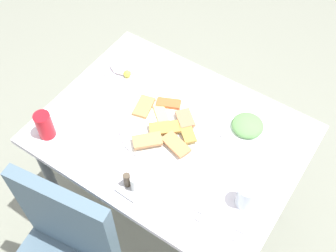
# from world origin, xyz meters

# --- Properties ---
(ground_plane) EXTENTS (6.00, 6.00, 0.00)m
(ground_plane) POSITION_xyz_m (0.00, 0.00, 0.00)
(ground_plane) COLOR gray
(dining_table) EXTENTS (1.04, 0.78, 0.75)m
(dining_table) POSITION_xyz_m (0.00, 0.00, 0.65)
(dining_table) COLOR white
(dining_table) RESTS_ON ground_plane
(pide_platter) EXTENTS (0.35, 0.35, 0.04)m
(pide_platter) POSITION_xyz_m (0.04, -0.00, 0.76)
(pide_platter) COLOR white
(pide_platter) RESTS_ON dining_table
(salad_plate_greens) EXTENTS (0.23, 0.23, 0.05)m
(salad_plate_greens) POSITION_xyz_m (-0.25, -0.19, 0.76)
(salad_plate_greens) COLOR white
(salad_plate_greens) RESTS_ON dining_table
(salad_plate_rice) EXTENTS (0.21, 0.21, 0.05)m
(salad_plate_rice) POSITION_xyz_m (0.38, -0.19, 0.77)
(salad_plate_rice) COLOR white
(salad_plate_rice) RESTS_ON dining_table
(soda_can) EXTENTS (0.09, 0.09, 0.12)m
(soda_can) POSITION_xyz_m (0.41, 0.29, 0.81)
(soda_can) COLOR red
(soda_can) RESTS_ON dining_table
(drinking_glass) EXTENTS (0.07, 0.07, 0.11)m
(drinking_glass) POSITION_xyz_m (-0.39, 0.11, 0.80)
(drinking_glass) COLOR silver
(drinking_glass) RESTS_ON dining_table
(paper_napkin) EXTENTS (0.15, 0.15, 0.00)m
(paper_napkin) POSITION_xyz_m (-0.35, 0.24, 0.75)
(paper_napkin) COLOR white
(paper_napkin) RESTS_ON dining_table
(fork) EXTENTS (0.20, 0.04, 0.00)m
(fork) POSITION_xyz_m (-0.35, 0.22, 0.75)
(fork) COLOR silver
(fork) RESTS_ON paper_napkin
(spoon) EXTENTS (0.16, 0.02, 0.00)m
(spoon) POSITION_xyz_m (-0.35, 0.26, 0.75)
(spoon) COLOR silver
(spoon) RESTS_ON paper_napkin
(condiment_caddy) EXTENTS (0.09, 0.09, 0.08)m
(condiment_caddy) POSITION_xyz_m (-0.02, 0.29, 0.77)
(condiment_caddy) COLOR #B2B2B7
(condiment_caddy) RESTS_ON dining_table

